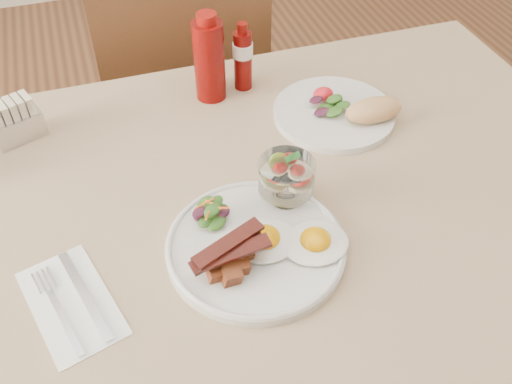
# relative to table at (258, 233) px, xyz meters

# --- Properties ---
(table) EXTENTS (1.33, 0.88, 0.75)m
(table) POSITION_rel_table_xyz_m (0.00, 0.00, 0.00)
(table) COLOR brown
(table) RESTS_ON ground
(chair_far) EXTENTS (0.42, 0.42, 0.93)m
(chair_far) POSITION_rel_table_xyz_m (0.00, 0.66, -0.14)
(chair_far) COLOR brown
(chair_far) RESTS_ON ground
(main_plate) EXTENTS (0.28, 0.28, 0.02)m
(main_plate) POSITION_rel_table_xyz_m (-0.04, -0.11, 0.10)
(main_plate) COLOR silver
(main_plate) RESTS_ON table
(fried_eggs) EXTENTS (0.20, 0.15, 0.03)m
(fried_eggs) POSITION_rel_table_xyz_m (0.01, -0.12, 0.11)
(fried_eggs) COLOR silver
(fried_eggs) RESTS_ON main_plate
(bacon_potato_pile) EXTENTS (0.12, 0.08, 0.05)m
(bacon_potato_pile) POSITION_rel_table_xyz_m (-0.09, -0.14, 0.13)
(bacon_potato_pile) COLOR brown
(bacon_potato_pile) RESTS_ON main_plate
(side_salad) EXTENTS (0.06, 0.06, 0.04)m
(side_salad) POSITION_rel_table_xyz_m (-0.09, -0.04, 0.12)
(side_salad) COLOR #224713
(side_salad) RESTS_ON main_plate
(fruit_cup) EXTENTS (0.09, 0.09, 0.09)m
(fruit_cup) POSITION_rel_table_xyz_m (0.04, -0.03, 0.16)
(fruit_cup) COLOR white
(fruit_cup) RESTS_ON main_plate
(second_plate) EXTENTS (0.24, 0.24, 0.06)m
(second_plate) POSITION_rel_table_xyz_m (0.23, 0.16, 0.10)
(second_plate) COLOR silver
(second_plate) RESTS_ON table
(ketchup_bottle) EXTENTS (0.07, 0.07, 0.18)m
(ketchup_bottle) POSITION_rel_table_xyz_m (0.00, 0.32, 0.18)
(ketchup_bottle) COLOR #630705
(ketchup_bottle) RESTS_ON table
(hot_sauce_bottle) EXTENTS (0.04, 0.04, 0.15)m
(hot_sauce_bottle) POSITION_rel_table_xyz_m (0.08, 0.33, 0.16)
(hot_sauce_bottle) COLOR #630705
(hot_sauce_bottle) RESTS_ON table
(sugar_caddy) EXTENTS (0.10, 0.08, 0.08)m
(sugar_caddy) POSITION_rel_table_xyz_m (-0.38, 0.30, 0.13)
(sugar_caddy) COLOR silver
(sugar_caddy) RESTS_ON table
(napkin_cutlery) EXTENTS (0.15, 0.21, 0.01)m
(napkin_cutlery) POSITION_rel_table_xyz_m (-0.32, -0.12, 0.09)
(napkin_cutlery) COLOR white
(napkin_cutlery) RESTS_ON table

